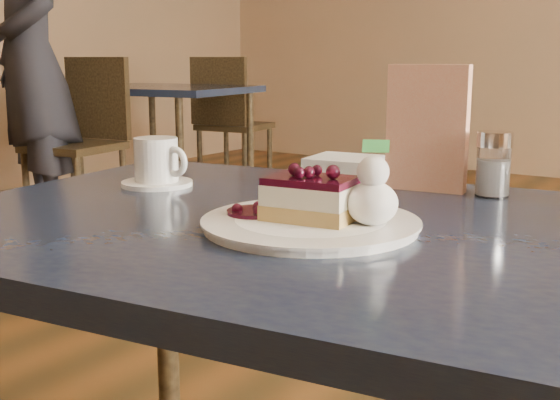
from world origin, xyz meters
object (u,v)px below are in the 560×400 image
Objects in this scene: patron at (31,60)px; bg_table_far_left at (167,195)px; main_table at (324,273)px; cheesecake_slice at (311,199)px; dessert_plate at (310,224)px; coffee_set at (157,165)px.

bg_table_far_left is at bearing 102.56° from patron.
cheesecake_slice is at bearing -90.00° from main_table.
main_table is 4.41× the size of dessert_plate.
cheesecake_slice is (0.00, -0.00, 0.03)m from dessert_plate.
coffee_set is (-0.38, 0.11, 0.03)m from dessert_plate.
coffee_set reaches higher than dessert_plate.
coffee_set is at bearing -10.99° from patron.
patron reaches higher than cheesecake_slice.
bg_table_far_left reaches higher than dessert_plate.
main_table is at bearing -8.33° from patron.
coffee_set is 3.26m from bg_table_far_left.
cheesecake_slice is 0.93× the size of coffee_set.
patron reaches higher than main_table.
main_table is at bearing -50.72° from bg_table_far_left.
patron is at bearing -106.72° from bg_table_far_left.
coffee_set reaches higher than cheesecake_slice.
coffee_set is 0.07× the size of patron.
cheesecake_slice is 0.07× the size of patron.
coffee_set is at bearing -54.43° from bg_table_far_left.
patron is at bearing 149.80° from dessert_plate.
dessert_plate is 0.40m from coffee_set.
bg_table_far_left reaches higher than main_table.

